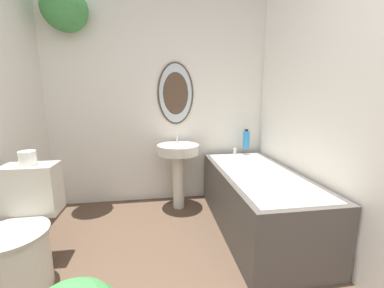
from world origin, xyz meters
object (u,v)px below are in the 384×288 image
pedestal_sink (178,160)px  toilet_paper_roll (28,158)px  toilet (21,238)px  bathtub (256,199)px  shampoo_bottle (246,139)px

pedestal_sink → toilet_paper_roll: toilet_paper_roll is taller
toilet → pedestal_sink: pedestal_sink is taller
bathtub → toilet_paper_roll: toilet_paper_roll is taller
pedestal_sink → bathtub: 0.91m
toilet → pedestal_sink: size_ratio=0.92×
shampoo_bottle → toilet_paper_roll: (-1.96, -0.85, 0.07)m
toilet → shampoo_bottle: 2.27m
pedestal_sink → shampoo_bottle: size_ratio=3.65×
toilet_paper_roll → pedestal_sink: bearing=32.7°
toilet → toilet_paper_roll: toilet_paper_roll is taller
shampoo_bottle → toilet_paper_roll: bearing=-156.4°
shampoo_bottle → toilet_paper_roll: size_ratio=2.05×
shampoo_bottle → pedestal_sink: bearing=-171.3°
pedestal_sink → shampoo_bottle: (0.82, 0.13, 0.18)m
bathtub → shampoo_bottle: (0.14, 0.67, 0.45)m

